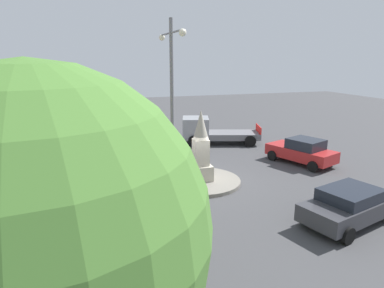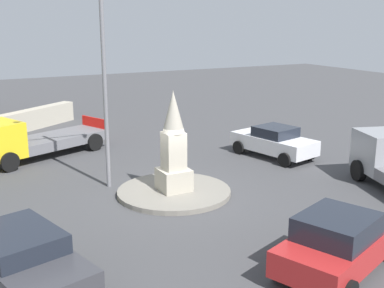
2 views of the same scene
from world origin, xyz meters
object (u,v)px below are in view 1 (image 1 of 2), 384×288
at_px(car_red_approaching, 302,151).
at_px(tree_mid_cluster, 43,232).
at_px(car_white_waiting, 136,144).
at_px(truck_yellow_parked_right, 43,219).
at_px(monument, 201,149).
at_px(car_dark_grey_near_island, 351,205).
at_px(truck_grey_passing, 211,131).
at_px(streetlamp, 172,96).

distance_m(car_red_approaching, tree_mid_cluster, 18.89).
height_order(car_white_waiting, truck_yellow_parked_right, truck_yellow_parked_right).
xyz_separation_m(monument, truck_yellow_parked_right, (-4.01, 7.21, -0.89)).
relative_size(car_red_approaching, car_dark_grey_near_island, 0.96).
bearing_deg(monument, truck_grey_passing, -24.19).
height_order(car_dark_grey_near_island, truck_grey_passing, truck_grey_passing).
xyz_separation_m(car_dark_grey_near_island, tree_mid_cluster, (-5.71, 10.32, 3.50)).
height_order(monument, truck_grey_passing, monument).
distance_m(monument, car_dark_grey_near_island, 7.40).
height_order(streetlamp, car_red_approaching, streetlamp).
xyz_separation_m(streetlamp, car_dark_grey_near_island, (-4.18, -6.11, -4.01)).
xyz_separation_m(streetlamp, car_white_waiting, (8.15, 0.46, -4.03)).
distance_m(streetlamp, truck_grey_passing, 11.72).
bearing_deg(car_dark_grey_near_island, car_red_approaching, -21.60).
height_order(car_dark_grey_near_island, tree_mid_cluster, tree_mid_cluster).
bearing_deg(streetlamp, truck_grey_passing, -29.49).
height_order(car_red_approaching, truck_grey_passing, truck_grey_passing).
height_order(truck_grey_passing, truck_yellow_parked_right, truck_grey_passing).
bearing_deg(tree_mid_cluster, truck_grey_passing, -26.32).
relative_size(streetlamp, truck_grey_passing, 1.30).
distance_m(monument, car_red_approaching, 7.25).
height_order(monument, streetlamp, streetlamp).
distance_m(car_dark_grey_near_island, truck_yellow_parked_right, 11.55).
relative_size(car_red_approaching, truck_yellow_parked_right, 0.69).
distance_m(streetlamp, tree_mid_cluster, 10.76).
relative_size(monument, car_red_approaching, 0.81).
relative_size(car_white_waiting, tree_mid_cluster, 0.67).
relative_size(car_dark_grey_near_island, truck_yellow_parked_right, 0.72).
relative_size(car_red_approaching, tree_mid_cluster, 0.71).
xyz_separation_m(car_red_approaching, truck_yellow_parked_right, (-5.31, 14.27, 0.12)).
height_order(streetlamp, car_dark_grey_near_island, streetlamp).
bearing_deg(streetlamp, car_white_waiting, 3.24).
height_order(car_red_approaching, truck_yellow_parked_right, truck_yellow_parked_right).
relative_size(streetlamp, car_red_approaching, 1.76).
bearing_deg(car_red_approaching, truck_grey_passing, 28.71).
relative_size(car_dark_grey_near_island, truck_grey_passing, 0.77).
distance_m(streetlamp, car_white_waiting, 9.11).
bearing_deg(car_dark_grey_near_island, truck_yellow_parked_right, 79.93).
bearing_deg(car_red_approaching, car_white_waiting, 62.17).
xyz_separation_m(streetlamp, truck_yellow_parked_right, (-2.16, 5.26, -3.85)).
height_order(car_red_approaching, car_dark_grey_near_island, car_red_approaching).
xyz_separation_m(streetlamp, tree_mid_cluster, (-9.89, 4.21, -0.51)).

